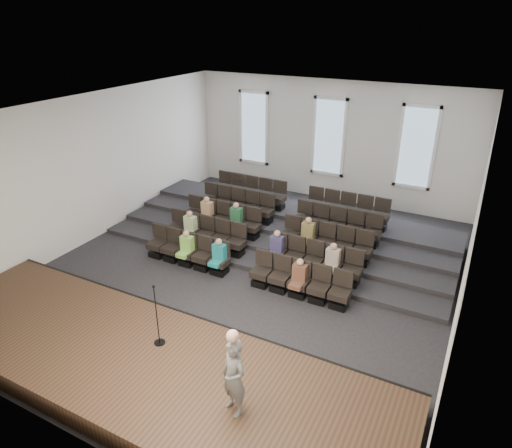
# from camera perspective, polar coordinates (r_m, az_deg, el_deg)

# --- Properties ---
(ground) EXTENTS (14.00, 14.00, 0.00)m
(ground) POSITION_cam_1_polar(r_m,az_deg,el_deg) (14.42, -0.87, -5.78)
(ground) COLOR black
(ground) RESTS_ON ground
(ceiling) EXTENTS (12.00, 14.00, 0.02)m
(ceiling) POSITION_cam_1_polar(r_m,az_deg,el_deg) (12.62, -1.02, 14.17)
(ceiling) COLOR white
(ceiling) RESTS_ON ground
(wall_back) EXTENTS (12.00, 0.04, 5.00)m
(wall_back) POSITION_cam_1_polar(r_m,az_deg,el_deg) (19.48, 9.11, 10.17)
(wall_back) COLOR silver
(wall_back) RESTS_ON ground
(wall_front) EXTENTS (12.00, 0.04, 5.00)m
(wall_front) POSITION_cam_1_polar(r_m,az_deg,el_deg) (8.60, -24.40, -12.16)
(wall_front) COLOR silver
(wall_front) RESTS_ON ground
(wall_left) EXTENTS (0.04, 14.00, 5.00)m
(wall_left) POSITION_cam_1_polar(r_m,az_deg,el_deg) (16.89, -19.33, 6.77)
(wall_left) COLOR silver
(wall_left) RESTS_ON ground
(wall_right) EXTENTS (0.04, 14.00, 5.00)m
(wall_right) POSITION_cam_1_polar(r_m,az_deg,el_deg) (11.92, 25.43, -1.75)
(wall_right) COLOR silver
(wall_right) RESTS_ON ground
(stage) EXTENTS (11.80, 3.60, 0.50)m
(stage) POSITION_cam_1_polar(r_m,az_deg,el_deg) (10.93, -14.28, -16.66)
(stage) COLOR #3D2D1A
(stage) RESTS_ON ground
(stage_lip) EXTENTS (11.80, 0.06, 0.52)m
(stage_lip) POSITION_cam_1_polar(r_m,az_deg,el_deg) (11.96, -8.66, -11.93)
(stage_lip) COLOR black
(stage_lip) RESTS_ON ground
(risers) EXTENTS (11.80, 4.80, 0.60)m
(risers) POSITION_cam_1_polar(r_m,az_deg,el_deg) (16.86, 4.26, -0.30)
(risers) COLOR black
(risers) RESTS_ON ground
(seating_rows) EXTENTS (6.80, 4.70, 1.67)m
(seating_rows) POSITION_cam_1_polar(r_m,az_deg,el_deg) (15.31, 1.86, -0.97)
(seating_rows) COLOR black
(seating_rows) RESTS_ON ground
(windows) EXTENTS (8.44, 0.10, 3.24)m
(windows) POSITION_cam_1_polar(r_m,az_deg,el_deg) (19.37, 9.09, 10.69)
(windows) COLOR white
(windows) RESTS_ON wall_back
(audience) EXTENTS (5.45, 2.64, 1.10)m
(audience) POSITION_cam_1_polar(r_m,az_deg,el_deg) (14.49, -1.01, -1.88)
(audience) COLOR #87CB51
(audience) RESTS_ON seating_rows
(speaker) EXTENTS (0.70, 0.59, 1.62)m
(speaker) POSITION_cam_1_polar(r_m,az_deg,el_deg) (8.79, -2.81, -18.63)
(speaker) COLOR #615E5C
(speaker) RESTS_ON stage
(mic_stand) EXTENTS (0.26, 0.26, 1.55)m
(mic_stand) POSITION_cam_1_polar(r_m,az_deg,el_deg) (10.72, -12.16, -12.41)
(mic_stand) COLOR black
(mic_stand) RESTS_ON stage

